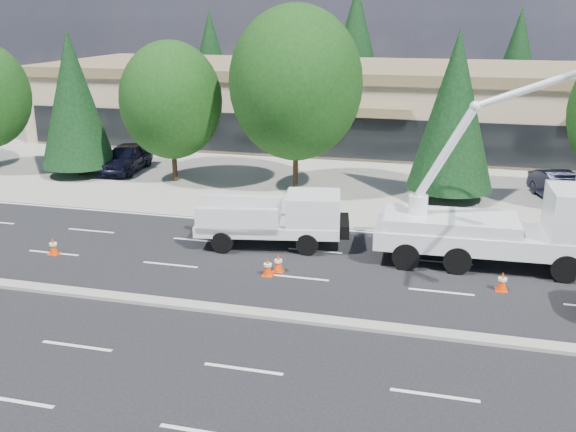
# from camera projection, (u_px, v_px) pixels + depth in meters

# --- Properties ---
(ground) EXTENTS (140.00, 140.00, 0.00)m
(ground) POSITION_uv_depth(u_px,v_px,m) (275.00, 317.00, 20.09)
(ground) COLOR black
(ground) RESTS_ON ground
(concrete_apron) EXTENTS (140.00, 22.00, 0.01)m
(concrete_apron) POSITION_uv_depth(u_px,v_px,m) (363.00, 171.00, 38.56)
(concrete_apron) COLOR #9B9A8D
(concrete_apron) RESTS_ON ground
(road_median) EXTENTS (120.00, 0.55, 0.12)m
(road_median) POSITION_uv_depth(u_px,v_px,m) (275.00, 315.00, 20.07)
(road_median) COLOR #9B9A8D
(road_median) RESTS_ON ground
(strip_mall) EXTENTS (50.40, 15.40, 5.50)m
(strip_mall) POSITION_uv_depth(u_px,v_px,m) (384.00, 102.00, 46.91)
(strip_mall) COLOR tan
(strip_mall) RESTS_ON ground
(tree_front_b) EXTENTS (4.19, 4.19, 8.26)m
(tree_front_b) POSITION_uv_depth(u_px,v_px,m) (73.00, 99.00, 36.37)
(tree_front_b) COLOR #332114
(tree_front_b) RESTS_ON ground
(tree_front_c) EXTENTS (5.59, 5.59, 7.75)m
(tree_front_c) POSITION_uv_depth(u_px,v_px,m) (171.00, 100.00, 34.92)
(tree_front_c) COLOR #332114
(tree_front_c) RESTS_ON ground
(tree_front_d) EXTENTS (6.92, 6.92, 9.61)m
(tree_front_d) POSITION_uv_depth(u_px,v_px,m) (296.00, 83.00, 32.94)
(tree_front_d) COLOR #332114
(tree_front_d) RESTS_ON ground
(tree_front_e) EXTENTS (4.28, 4.28, 8.43)m
(tree_front_e) POSITION_uv_depth(u_px,v_px,m) (454.00, 110.00, 31.39)
(tree_front_e) COLOR #332114
(tree_front_e) RESTS_ON ground
(tree_back_a) EXTENTS (4.75, 4.75, 9.36)m
(tree_back_a) POSITION_uv_depth(u_px,v_px,m) (211.00, 57.00, 61.59)
(tree_back_a) COLOR #332114
(tree_back_a) RESTS_ON ground
(tree_back_b) EXTENTS (5.86, 5.86, 11.56)m
(tree_back_b) POSITION_uv_depth(u_px,v_px,m) (356.00, 46.00, 57.93)
(tree_back_b) COLOR #332114
(tree_back_b) RESTS_ON ground
(tree_back_c) EXTENTS (4.86, 4.86, 9.57)m
(tree_back_c) POSITION_uv_depth(u_px,v_px,m) (517.00, 61.00, 54.96)
(tree_back_c) COLOR #332114
(tree_back_c) RESTS_ON ground
(utility_pickup) EXTENTS (6.05, 3.11, 2.21)m
(utility_pickup) POSITION_uv_depth(u_px,v_px,m) (279.00, 224.00, 25.98)
(utility_pickup) COLOR white
(utility_pickup) RESTS_ON ground
(bucket_truck) EXTENTS (8.90, 2.90, 8.89)m
(bucket_truck) POSITION_uv_depth(u_px,v_px,m) (514.00, 216.00, 23.51)
(bucket_truck) COLOR white
(bucket_truck) RESTS_ON ground
(traffic_cone_a) EXTENTS (0.40, 0.40, 0.70)m
(traffic_cone_a) POSITION_uv_depth(u_px,v_px,m) (53.00, 246.00, 25.20)
(traffic_cone_a) COLOR #E53B07
(traffic_cone_a) RESTS_ON ground
(traffic_cone_b) EXTENTS (0.40, 0.40, 0.70)m
(traffic_cone_b) POSITION_uv_depth(u_px,v_px,m) (268.00, 267.00, 23.13)
(traffic_cone_b) COLOR #E53B07
(traffic_cone_b) RESTS_ON ground
(traffic_cone_c) EXTENTS (0.40, 0.40, 0.70)m
(traffic_cone_c) POSITION_uv_depth(u_px,v_px,m) (278.00, 263.00, 23.50)
(traffic_cone_c) COLOR #E53B07
(traffic_cone_c) RESTS_ON ground
(traffic_cone_d) EXTENTS (0.40, 0.40, 0.70)m
(traffic_cone_d) POSITION_uv_depth(u_px,v_px,m) (502.00, 281.00, 21.88)
(traffic_cone_d) COLOR #E53B07
(traffic_cone_d) RESTS_ON ground
(parked_car_west) EXTENTS (2.34, 4.98, 1.65)m
(parked_car_west) POSITION_uv_depth(u_px,v_px,m) (126.00, 158.00, 38.31)
(parked_car_west) COLOR black
(parked_car_west) RESTS_ON ground
(parked_car_east) EXTENTS (2.78, 4.69, 1.46)m
(parked_car_east) POSITION_uv_depth(u_px,v_px,m) (559.00, 187.00, 32.19)
(parked_car_east) COLOR black
(parked_car_east) RESTS_ON ground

